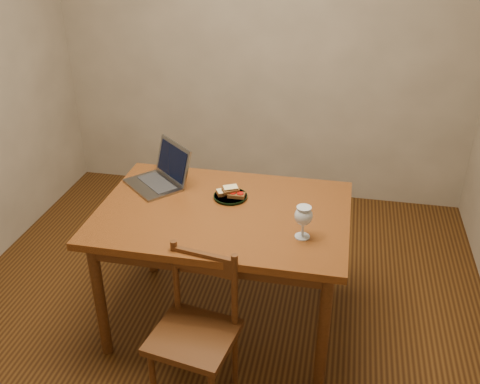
% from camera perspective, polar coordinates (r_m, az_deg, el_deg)
% --- Properties ---
extents(floor, '(3.20, 3.20, 0.02)m').
position_cam_1_polar(floor, '(3.26, -2.54, -12.90)').
color(floor, black).
rests_on(floor, ground).
extents(back_wall, '(3.20, 0.02, 2.60)m').
position_cam_1_polar(back_wall, '(4.11, 2.65, 16.61)').
color(back_wall, gray).
rests_on(back_wall, floor).
extents(front_wall, '(3.20, 0.02, 2.60)m').
position_cam_1_polar(front_wall, '(1.30, -21.69, -14.74)').
color(front_wall, gray).
rests_on(front_wall, floor).
extents(table, '(1.30, 0.90, 0.74)m').
position_cam_1_polar(table, '(2.82, -1.78, -3.44)').
color(table, '#45210B').
rests_on(table, floor).
extents(chair, '(0.42, 0.41, 0.40)m').
position_cam_1_polar(chair, '(2.54, -4.82, -14.02)').
color(chair, '#3E210D').
rests_on(chair, floor).
extents(plate, '(0.18, 0.18, 0.02)m').
position_cam_1_polar(plate, '(2.88, -1.03, -0.49)').
color(plate, black).
rests_on(plate, table).
extents(sandwich_cheese, '(0.11, 0.09, 0.03)m').
position_cam_1_polar(sandwich_cheese, '(2.89, -1.59, 0.03)').
color(sandwich_cheese, '#381E0C').
rests_on(sandwich_cheese, plate).
extents(sandwich_tomato, '(0.09, 0.05, 0.03)m').
position_cam_1_polar(sandwich_tomato, '(2.86, -0.38, -0.26)').
color(sandwich_tomato, '#381E0C').
rests_on(sandwich_tomato, plate).
extents(sandwich_top, '(0.10, 0.09, 0.03)m').
position_cam_1_polar(sandwich_top, '(2.87, -1.01, 0.29)').
color(sandwich_top, '#381E0C').
rests_on(sandwich_top, plate).
extents(milk_glass, '(0.09, 0.09, 0.17)m').
position_cam_1_polar(milk_glass, '(2.53, 6.75, -3.21)').
color(milk_glass, white).
rests_on(milk_glass, table).
extents(laptop, '(0.42, 0.42, 0.22)m').
position_cam_1_polar(laptop, '(3.05, -8.29, 1.95)').
color(laptop, slate).
rests_on(laptop, table).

